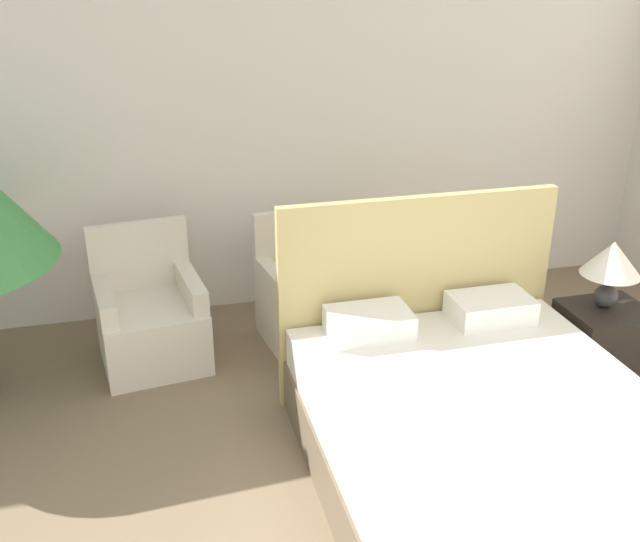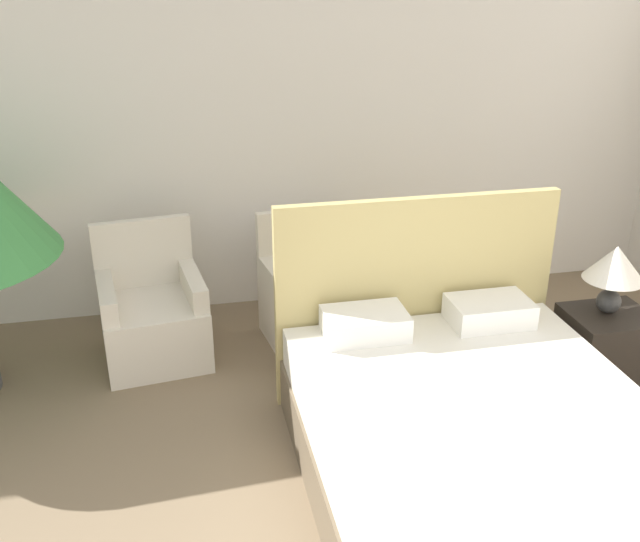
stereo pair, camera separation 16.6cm
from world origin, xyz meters
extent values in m
cube|color=silver|center=(0.00, 3.60, 1.45)|extent=(10.00, 0.06, 2.90)
cube|color=brown|center=(0.51, 1.10, 0.15)|extent=(1.61, 2.07, 0.30)
cube|color=silver|center=(0.51, 1.10, 0.41)|extent=(1.58, 2.02, 0.21)
cube|color=tan|center=(0.51, 2.17, 0.60)|extent=(1.64, 0.06, 1.21)
cube|color=white|center=(0.15, 1.95, 0.58)|extent=(0.45, 0.30, 0.14)
cube|color=white|center=(0.87, 1.95, 0.58)|extent=(0.45, 0.30, 0.14)
cube|color=beige|center=(-1.00, 2.85, 0.20)|extent=(0.71, 0.72, 0.40)
cube|color=beige|center=(-1.04, 3.14, 0.63)|extent=(0.64, 0.14, 0.46)
cube|color=beige|center=(-1.27, 2.82, 0.48)|extent=(0.17, 0.59, 0.16)
cube|color=beige|center=(-0.74, 2.88, 0.48)|extent=(0.17, 0.59, 0.16)
cube|color=beige|center=(0.07, 2.85, 0.20)|extent=(0.72, 0.73, 0.40)
cube|color=beige|center=(0.03, 3.14, 0.63)|extent=(0.64, 0.15, 0.46)
cube|color=beige|center=(-0.20, 2.81, 0.48)|extent=(0.18, 0.59, 0.16)
cube|color=beige|center=(0.33, 2.89, 0.48)|extent=(0.18, 0.59, 0.16)
cube|color=black|center=(1.62, 1.90, 0.25)|extent=(0.48, 0.42, 0.51)
sphere|color=#333333|center=(1.61, 1.93, 0.58)|extent=(0.14, 0.14, 0.14)
cylinder|color=#333333|center=(1.61, 1.93, 0.68)|extent=(0.02, 0.02, 0.07)
cone|color=silver|center=(1.61, 1.93, 0.82)|extent=(0.34, 0.34, 0.20)
camera|label=1|loc=(-0.98, -1.32, 2.37)|focal=40.00mm
camera|label=2|loc=(-0.81, -1.36, 2.37)|focal=40.00mm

